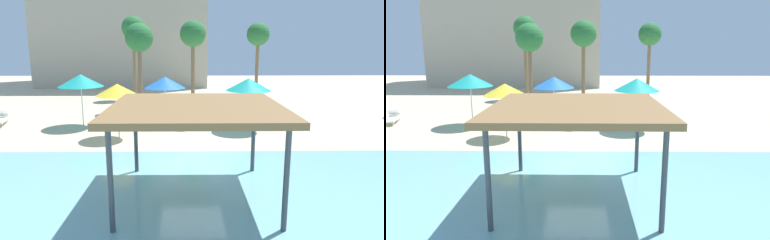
{
  "view_description": "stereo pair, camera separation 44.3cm",
  "coord_description": "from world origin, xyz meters",
  "views": [
    {
      "loc": [
        -0.19,
        -12.71,
        4.46
      ],
      "look_at": [
        0.02,
        2.0,
        1.3
      ],
      "focal_mm": 32.55,
      "sensor_mm": 36.0,
      "label": 1
    },
    {
      "loc": [
        0.25,
        -12.71,
        4.46
      ],
      "look_at": [
        0.02,
        2.0,
        1.3
      ],
      "focal_mm": 32.55,
      "sensor_mm": 36.0,
      "label": 2
    }
  ],
  "objects": [
    {
      "name": "ground_plane",
      "position": [
        0.0,
        0.0,
        0.0
      ],
      "size": [
        80.0,
        80.0,
        0.0
      ],
      "primitive_type": "plane",
      "color": "beige"
    },
    {
      "name": "lounge_chair_2",
      "position": [
        -10.94,
        7.03,
        0.33
      ],
      "size": [
        1.1,
        1.99,
        0.74
      ],
      "rotation": [
        0.0,
        0.0,
        -1.29
      ],
      "color": "white",
      "rests_on": "ground"
    },
    {
      "name": "beach_umbrella_teal_0",
      "position": [
        -6.02,
        6.44,
        2.58
      ],
      "size": [
        2.46,
        2.46,
        2.92
      ],
      "color": "silver",
      "rests_on": "ground"
    },
    {
      "name": "shade_pavilion",
      "position": [
        0.08,
        -2.93,
        2.65
      ],
      "size": [
        4.85,
        4.85,
        2.8
      ],
      "color": "#42474C",
      "rests_on": "ground"
    },
    {
      "name": "beach_umbrella_blue_4",
      "position": [
        -1.49,
        7.73,
        2.34
      ],
      "size": [
        2.41,
        2.41,
        2.67
      ],
      "color": "silver",
      "rests_on": "ground"
    },
    {
      "name": "lounge_chair_3",
      "position": [
        -0.15,
        6.19,
        0.33
      ],
      "size": [
        1.31,
        1.98,
        0.74
      ],
      "rotation": [
        0.0,
        0.0,
        -1.99
      ],
      "color": "white",
      "rests_on": "ground"
    },
    {
      "name": "palm_tree_2",
      "position": [
        0.25,
        13.09,
        5.15
      ],
      "size": [
        1.9,
        1.9,
        6.25
      ],
      "color": "brown",
      "rests_on": "ground"
    },
    {
      "name": "beach_umbrella_teal_2",
      "position": [
        3.04,
        5.47,
        2.46
      ],
      "size": [
        2.37,
        2.37,
        2.78
      ],
      "color": "silver",
      "rests_on": "ground"
    },
    {
      "name": "hotel_block_0",
      "position": [
        -7.23,
        29.91,
        9.4
      ],
      "size": [
        18.4,
        11.92,
        18.81
      ],
      "primitive_type": "cube",
      "color": "#B2A893",
      "rests_on": "ground"
    },
    {
      "name": "palm_tree_0",
      "position": [
        -3.37,
        11.1,
        4.85
      ],
      "size": [
        1.9,
        1.9,
        5.93
      ],
      "color": "brown",
      "rests_on": "ground"
    },
    {
      "name": "palm_tree_1",
      "position": [
        -4.56,
        16.64,
        5.69
      ],
      "size": [
        1.9,
        1.9,
        6.83
      ],
      "color": "brown",
      "rests_on": "ground"
    },
    {
      "name": "beach_umbrella_yellow_3",
      "position": [
        -3.53,
        3.9,
        2.38
      ],
      "size": [
        2.07,
        2.07,
        2.67
      ],
      "color": "silver",
      "rests_on": "ground"
    },
    {
      "name": "palm_tree_3",
      "position": [
        5.73,
        16.9,
        5.22
      ],
      "size": [
        1.9,
        1.9,
        6.33
      ],
      "color": "brown",
      "rests_on": "ground"
    },
    {
      "name": "lagoon_water",
      "position": [
        0.0,
        -5.25,
        0.02
      ],
      "size": [
        44.0,
        13.5,
        0.04
      ],
      "primitive_type": "cube",
      "color": "#7AB7C1",
      "rests_on": "ground"
    }
  ]
}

